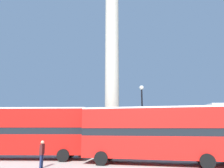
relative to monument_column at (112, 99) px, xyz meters
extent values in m
plane|color=#ADA89E|center=(0.00, 0.00, -5.75)|extent=(200.00, 200.00, 0.00)
cube|color=#BCB29E|center=(0.00, 0.00, -5.20)|extent=(5.68, 5.68, 1.09)
cube|color=#BCB29E|center=(0.00, 0.00, -4.11)|extent=(4.09, 4.09, 1.09)
cube|color=#BCB29E|center=(0.00, 0.00, -3.02)|extent=(2.50, 2.50, 1.09)
cylinder|color=#BCB29E|center=(0.00, 0.00, 5.50)|extent=(1.55, 1.55, 15.94)
cylinder|color=black|center=(9.45, -4.84, -5.25)|extent=(1.02, 0.38, 1.00)
cube|color=#B7140F|center=(-7.23, -4.95, -4.43)|extent=(11.26, 3.45, 1.65)
cube|color=black|center=(-7.23, -4.95, -3.33)|extent=(11.25, 3.40, 0.55)
cube|color=#B7140F|center=(-7.23, -4.95, -2.27)|extent=(11.26, 3.45, 1.57)
cube|color=silver|center=(-7.23, -4.95, -1.42)|extent=(11.26, 3.45, 0.12)
cylinder|color=black|center=(-3.48, -3.37, -5.25)|extent=(1.02, 0.39, 1.00)
cylinder|color=black|center=(-3.26, -5.86, -5.25)|extent=(1.02, 0.39, 1.00)
cube|color=red|center=(3.80, -6.25, -4.45)|extent=(10.53, 3.45, 1.60)
cube|color=black|center=(3.80, -6.25, -3.37)|extent=(10.53, 3.40, 0.55)
cube|color=red|center=(3.80, -6.25, -2.38)|extent=(10.53, 3.45, 1.44)
cube|color=silver|center=(3.80, -6.25, -1.60)|extent=(10.53, 3.45, 0.12)
cylinder|color=black|center=(7.52, -5.29, -5.25)|extent=(1.02, 0.39, 1.00)
cylinder|color=black|center=(7.30, -7.84, -5.25)|extent=(1.02, 0.39, 1.00)
cylinder|color=black|center=(0.30, -4.66, -5.25)|extent=(1.02, 0.39, 1.00)
cylinder|color=black|center=(0.08, -7.22, -5.25)|extent=(1.02, 0.39, 1.00)
cube|color=#BCB29E|center=(12.44, 4.12, -4.64)|extent=(4.60, 3.96, 2.22)
ellipsoid|color=brown|center=(12.44, 4.12, -1.82)|extent=(2.61, 1.83, 1.04)
cylinder|color=brown|center=(12.44, 4.12, -0.85)|extent=(0.36, 0.36, 0.90)
sphere|color=brown|center=(12.44, 4.12, -0.26)|extent=(0.28, 0.28, 0.28)
cylinder|color=brown|center=(13.06, 4.66, -2.94)|extent=(0.20, 0.20, 1.19)
cylinder|color=brown|center=(11.62, 4.12, -2.94)|extent=(0.20, 0.20, 1.19)
cylinder|color=brown|center=(11.83, 3.58, -2.94)|extent=(0.20, 0.20, 1.19)
cylinder|color=black|center=(3.19, -3.31, -5.55)|extent=(0.31, 0.31, 0.40)
cylinder|color=black|center=(3.19, -3.31, -2.67)|extent=(0.14, 0.14, 6.16)
sphere|color=white|center=(3.19, -3.31, 0.61)|extent=(0.40, 0.40, 0.40)
cylinder|color=#192347|center=(-3.78, -8.61, -5.31)|extent=(0.14, 0.14, 0.88)
cylinder|color=#192347|center=(-3.77, -8.86, -5.31)|extent=(0.14, 0.14, 0.88)
cube|color=#471919|center=(-3.78, -8.73, -4.52)|extent=(0.21, 0.48, 0.70)
sphere|color=tan|center=(-3.78, -8.73, -4.06)|extent=(0.24, 0.24, 0.24)
camera|label=1|loc=(2.86, -23.58, -3.07)|focal=35.00mm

